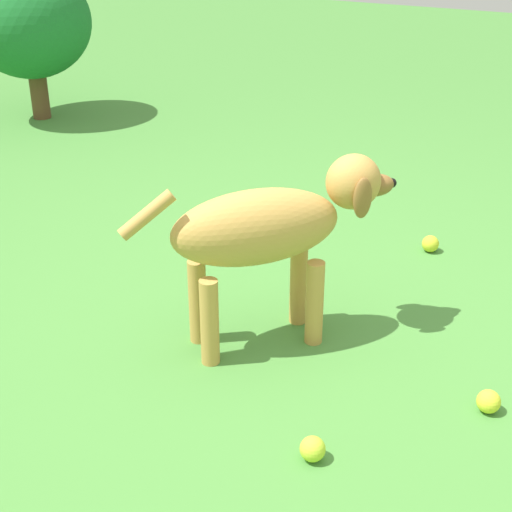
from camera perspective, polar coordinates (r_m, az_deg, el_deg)
The scene contains 6 objects.
ground at distance 2.36m, azimuth 3.14°, elevation -7.47°, with size 14.00×14.00×0.00m, color #478438.
dog at distance 2.26m, azimuth 1.20°, elevation 2.12°, with size 0.66×0.63×0.58m.
tennis_ball_1 at distance 2.21m, azimuth 16.99°, elevation -10.36°, with size 0.07×0.07×0.07m, color yellow.
tennis_ball_2 at distance 3.04m, azimuth 12.90°, elevation 0.90°, with size 0.07×0.07×0.07m, color #CBD22D.
tennis_ball_3 at distance 1.97m, azimuth 4.25°, elevation -14.18°, with size 0.07×0.07×0.07m, color #BFE233.
shrub_near at distance 4.76m, azimuth -16.51°, elevation 16.34°, with size 0.74×0.67×0.88m.
Camera 1 is at (1.80, 0.77, 1.32)m, focal length 53.52 mm.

